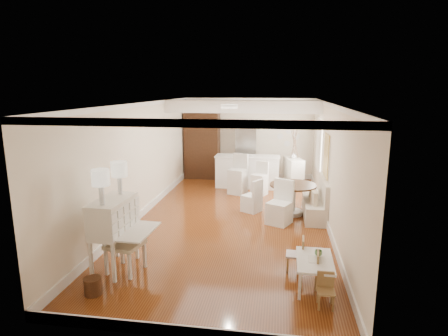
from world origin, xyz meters
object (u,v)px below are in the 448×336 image
(slip_chair_near, at_px, (280,203))
(kids_chair_b, at_px, (295,254))
(gustavian_armchair, at_px, (125,243))
(sideboard, at_px, (293,173))
(bar_stool_left, at_px, (238,174))
(bar_stool_right, at_px, (259,178))
(pantry_cabinet, at_px, (202,146))
(wicker_basket, at_px, (93,286))
(breakfast_counter, at_px, (247,171))
(kids_chair_c, at_px, (326,291))
(kids_table, at_px, (314,273))
(kids_chair_a, at_px, (309,269))
(secretary_bureau, at_px, (114,234))
(fridge, at_px, (256,154))
(dining_table, at_px, (293,199))
(slip_chair_far, at_px, (252,195))

(slip_chair_near, bearing_deg, kids_chair_b, -57.17)
(gustavian_armchair, relative_size, sideboard, 1.06)
(kids_chair_b, height_order, bar_stool_left, bar_stool_left)
(bar_stool_right, xyz_separation_m, pantry_cabinet, (-2.13, 1.90, 0.65))
(wicker_basket, bearing_deg, breakfast_counter, 75.21)
(kids_chair_c, relative_size, sideboard, 0.53)
(breakfast_counter, xyz_separation_m, bar_stool_right, (0.43, -0.82, -0.02))
(wicker_basket, height_order, kids_table, kids_table)
(bar_stool_right, bearing_deg, wicker_basket, -86.05)
(gustavian_armchair, bearing_deg, breakfast_counter, -3.78)
(kids_chair_a, bearing_deg, kids_table, 100.01)
(secretary_bureau, height_order, fridge, fridge)
(dining_table, xyz_separation_m, slip_chair_near, (-0.32, -0.71, 0.12))
(kids_chair_a, distance_m, bar_stool_right, 5.33)
(wicker_basket, xyz_separation_m, kids_chair_a, (3.32, 0.74, 0.17))
(secretary_bureau, height_order, pantry_cabinet, pantry_cabinet)
(kids_table, relative_size, sideboard, 0.97)
(kids_table, xyz_separation_m, breakfast_counter, (-1.61, 6.03, 0.28))
(kids_table, xyz_separation_m, kids_chair_a, (-0.08, -0.01, 0.07))
(fridge, bearing_deg, wicker_basket, -104.26)
(breakfast_counter, height_order, bar_stool_right, breakfast_counter)
(sideboard, bearing_deg, dining_table, -107.00)
(dining_table, height_order, breakfast_counter, breakfast_counter)
(kids_table, xyz_separation_m, dining_table, (-0.25, 3.53, 0.16))
(kids_chair_b, distance_m, slip_chair_far, 3.28)
(wicker_basket, relative_size, slip_chair_near, 0.26)
(bar_stool_right, bearing_deg, sideboard, 71.29)
(kids_table, relative_size, kids_chair_a, 1.55)
(wicker_basket, bearing_deg, kids_chair_b, 21.81)
(wicker_basket, distance_m, pantry_cabinet, 7.92)
(bar_stool_right, bearing_deg, kids_chair_a, -53.68)
(secretary_bureau, relative_size, kids_chair_a, 2.11)
(breakfast_counter, bearing_deg, kids_chair_a, -75.77)
(slip_chair_near, distance_m, pantry_cabinet, 5.13)
(slip_chair_near, bearing_deg, breakfast_counter, 133.77)
(wicker_basket, bearing_deg, secretary_bureau, 90.67)
(sideboard, bearing_deg, breakfast_counter, 175.60)
(slip_chair_near, distance_m, sideboard, 3.51)
(slip_chair_far, height_order, breakfast_counter, breakfast_counter)
(breakfast_counter, bearing_deg, secretary_bureau, -106.89)
(kids_chair_b, distance_m, pantry_cabinet, 7.32)
(kids_table, height_order, dining_table, dining_table)
(gustavian_armchair, xyz_separation_m, breakfast_counter, (1.59, 5.99, -0.00))
(wicker_basket, height_order, kids_chair_a, kids_chair_a)
(pantry_cabinet, bearing_deg, slip_chair_far, -59.89)
(bar_stool_left, height_order, bar_stool_right, bar_stool_left)
(kids_chair_c, height_order, sideboard, sideboard)
(kids_chair_c, height_order, slip_chair_near, slip_chair_near)
(fridge, bearing_deg, bar_stool_right, -82.87)
(dining_table, relative_size, breakfast_counter, 0.56)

